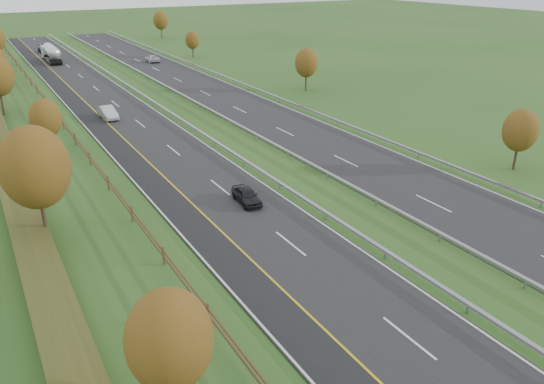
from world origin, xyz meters
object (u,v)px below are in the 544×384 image
(road_tanker, at_px, (51,53))
(car_silver_mid, at_px, (108,112))
(car_small_far, at_px, (44,49))
(car_oncoming, at_px, (152,59))
(car_dark_near, at_px, (247,195))

(road_tanker, relative_size, car_silver_mid, 2.37)
(car_silver_mid, relative_size, car_small_far, 0.88)
(road_tanker, xyz_separation_m, car_silver_mid, (-1.05, -50.49, -1.04))
(road_tanker, xyz_separation_m, car_oncoming, (17.83, -10.60, -1.16))
(road_tanker, height_order, car_dark_near, road_tanker)
(car_dark_near, xyz_separation_m, car_small_far, (-1.80, 97.49, 0.12))
(road_tanker, relative_size, car_dark_near, 2.90)
(car_oncoming, bearing_deg, road_tanker, -29.01)
(car_dark_near, bearing_deg, road_tanker, 96.02)
(car_silver_mid, relative_size, car_oncoming, 0.99)
(car_silver_mid, distance_m, car_oncoming, 44.14)
(car_oncoming, bearing_deg, car_silver_mid, 66.39)
(car_dark_near, bearing_deg, car_silver_mid, 100.35)
(road_tanker, relative_size, car_small_far, 2.09)
(road_tanker, height_order, car_small_far, road_tanker)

